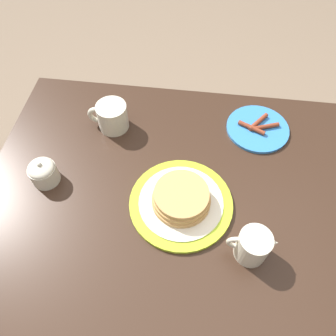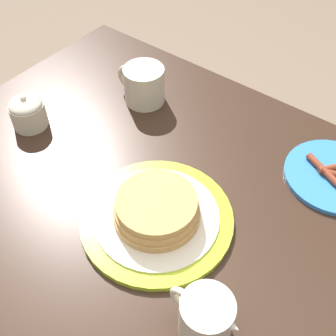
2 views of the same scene
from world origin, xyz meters
name	(u,v)px [view 1 (image 1 of 2)]	position (x,y,z in m)	size (l,w,h in m)	color
ground_plane	(176,276)	(0.00, 0.00, 0.00)	(8.00, 8.00, 0.00)	#7A6651
dining_table	(180,220)	(0.00, 0.00, 0.60)	(1.14, 0.89, 0.72)	#332116
pancake_plate	(180,200)	(0.00, 0.01, 0.75)	(0.28, 0.28, 0.06)	#AAC628
side_plate_bacon	(258,128)	(-0.22, -0.29, 0.73)	(0.20, 0.20, 0.02)	#337AC6
coffee_mug	(111,116)	(0.25, -0.25, 0.77)	(0.13, 0.10, 0.09)	beige
creamer_pitcher	(253,246)	(-0.19, 0.13, 0.77)	(0.12, 0.08, 0.10)	beige
sugar_bowl	(43,172)	(0.39, -0.02, 0.76)	(0.08, 0.08, 0.08)	beige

